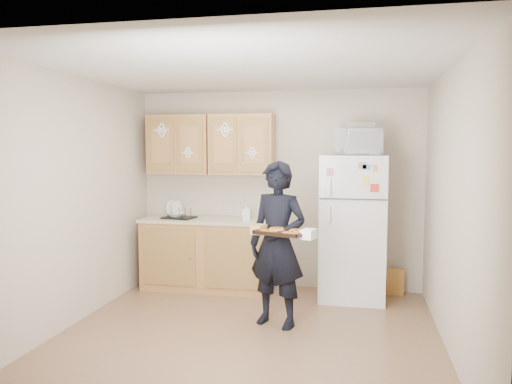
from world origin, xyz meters
TOP-DOWN VIEW (x-y plane):
  - floor at (0.00, 0.00)m, footprint 3.60×3.60m
  - ceiling at (0.00, 0.00)m, footprint 3.60×3.60m
  - wall_back at (0.00, 1.80)m, footprint 3.60×0.04m
  - wall_front at (0.00, -1.80)m, footprint 3.60×0.04m
  - wall_left at (-1.80, 0.00)m, footprint 0.04×3.60m
  - wall_right at (1.80, 0.00)m, footprint 0.04×3.60m
  - refrigerator at (0.95, 1.43)m, footprint 0.75×0.70m
  - base_cabinet at (-0.85, 1.48)m, footprint 1.60×0.60m
  - countertop at (-0.85, 1.48)m, footprint 1.64×0.64m
  - upper_cab_left at (-1.25, 1.61)m, footprint 0.80×0.33m
  - upper_cab_right at (-0.43, 1.61)m, footprint 0.80×0.33m
  - cereal_box at (1.47, 1.67)m, footprint 0.20×0.07m
  - person at (0.23, 0.35)m, footprint 0.70×0.57m
  - baking_tray at (0.32, 0.07)m, footprint 0.55×0.47m
  - pizza_front_left at (0.20, 0.03)m, footprint 0.15×0.15m
  - pizza_front_right at (0.40, -0.04)m, footprint 0.15×0.15m
  - pizza_back_left at (0.25, 0.18)m, footprint 0.15×0.15m
  - pizza_back_right at (0.45, 0.11)m, footprint 0.15×0.15m
  - microwave at (0.99, 1.38)m, footprint 0.56×0.39m
  - foil_pan at (1.00, 1.41)m, footprint 0.37×0.29m
  - dish_rack at (-1.20, 1.41)m, footprint 0.42×0.34m
  - bowl at (-1.24, 1.41)m, footprint 0.24×0.24m
  - soap_bottle at (-0.33, 1.43)m, footprint 0.10×0.10m

SIDE VIEW (x-z plane):
  - floor at x=0.00m, z-range 0.00..0.00m
  - cereal_box at x=1.47m, z-range 0.00..0.32m
  - base_cabinet at x=-0.85m, z-range 0.00..0.86m
  - person at x=0.23m, z-range 0.00..1.66m
  - refrigerator at x=0.95m, z-range 0.00..1.70m
  - countertop at x=-0.85m, z-range 0.86..0.90m
  - bowl at x=-1.24m, z-range 0.92..0.97m
  - dish_rack at x=-1.20m, z-range 0.90..1.05m
  - baking_tray at x=0.32m, z-range 0.97..1.01m
  - soap_bottle at x=-0.33m, z-range 0.90..1.10m
  - pizza_front_left at x=0.20m, z-range 1.00..1.02m
  - pizza_front_right at x=0.40m, z-range 1.00..1.02m
  - pizza_back_left at x=0.25m, z-range 1.00..1.02m
  - pizza_back_right at x=0.45m, z-range 1.00..1.02m
  - wall_back at x=0.00m, z-range 0.00..2.50m
  - wall_front at x=0.00m, z-range 0.00..2.50m
  - wall_left at x=-1.80m, z-range 0.00..2.50m
  - wall_right at x=1.80m, z-range 0.00..2.50m
  - upper_cab_left at x=-1.25m, z-range 1.45..2.20m
  - upper_cab_right at x=-0.43m, z-range 1.45..2.20m
  - microwave at x=0.99m, z-range 1.70..2.00m
  - foil_pan at x=1.00m, z-range 2.00..2.07m
  - ceiling at x=0.00m, z-range 2.50..2.50m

